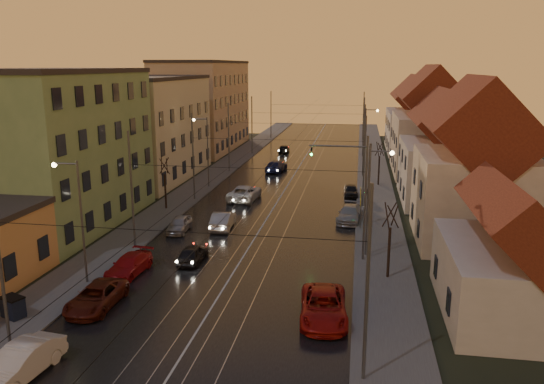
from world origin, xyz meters
The scene contains 49 objects.
ground centered at (0.00, 0.00, 0.00)m, with size 160.00×160.00×0.00m, color black.
road centered at (0.00, 40.00, 0.02)m, with size 16.00×120.00×0.04m, color black.
sidewalk_left centered at (-10.00, 40.00, 0.07)m, with size 4.00×120.00×0.15m, color #4C4C4C.
sidewalk_right centered at (10.00, 40.00, 0.07)m, with size 4.00×120.00×0.15m, color #4C4C4C.
tram_rail_0 centered at (-2.20, 40.00, 0.06)m, with size 0.06×120.00×0.03m, color gray.
tram_rail_1 centered at (-0.77, 40.00, 0.06)m, with size 0.06×120.00×0.03m, color gray.
tram_rail_2 centered at (0.77, 40.00, 0.06)m, with size 0.06×120.00×0.03m, color gray.
tram_rail_3 centered at (2.20, 40.00, 0.06)m, with size 0.06×120.00×0.03m, color gray.
apartment_left_1 centered at (-17.50, 14.00, 6.50)m, with size 10.00×18.00×13.00m, color #658856.
apartment_left_2 centered at (-17.50, 34.00, 6.00)m, with size 10.00×20.00×12.00m, color #C1BB95.
apartment_left_3 centered at (-17.50, 58.00, 7.00)m, with size 10.00×24.00×14.00m, color tan.
house_right_0 centered at (17.00, 2.00, 2.92)m, with size 8.16×10.20×5.80m.
house_right_1 centered at (17.00, 15.00, 5.45)m, with size 8.67×10.20×10.80m.
house_right_2 centered at (17.00, 28.00, 4.64)m, with size 9.18×12.24×9.20m.
house_right_3 centered at (17.00, 43.00, 5.80)m, with size 9.18×14.28×11.50m.
house_right_4 centered at (17.00, 61.00, 5.05)m, with size 9.18×16.32×10.00m.
catenary_pole_l_0 centered at (-8.60, -6.00, 4.50)m, with size 0.16×0.16×9.00m, color #595B60.
catenary_pole_r_0 centered at (8.60, -6.00, 4.50)m, with size 0.16×0.16×9.00m, color #595B60.
catenary_pole_l_1 centered at (-8.60, 9.00, 4.50)m, with size 0.16×0.16×9.00m, color #595B60.
catenary_pole_r_1 centered at (8.60, 9.00, 4.50)m, with size 0.16×0.16×9.00m, color #595B60.
catenary_pole_l_2 centered at (-8.60, 24.00, 4.50)m, with size 0.16×0.16×9.00m, color #595B60.
catenary_pole_r_2 centered at (8.60, 24.00, 4.50)m, with size 0.16×0.16×9.00m, color #595B60.
catenary_pole_l_3 centered at (-8.60, 39.00, 4.50)m, with size 0.16×0.16×9.00m, color #595B60.
catenary_pole_r_3 centered at (8.60, 39.00, 4.50)m, with size 0.16×0.16×9.00m, color #595B60.
catenary_pole_l_4 centered at (-8.60, 54.00, 4.50)m, with size 0.16×0.16×9.00m, color #595B60.
catenary_pole_r_4 centered at (8.60, 54.00, 4.50)m, with size 0.16×0.16×9.00m, color #595B60.
catenary_pole_l_5 centered at (-8.60, 72.00, 4.50)m, with size 0.16×0.16×9.00m, color #595B60.
catenary_pole_r_5 centered at (8.60, 72.00, 4.50)m, with size 0.16×0.16×9.00m, color #595B60.
street_lamp_0 centered at (-9.10, 2.00, 4.89)m, with size 1.75×0.32×8.00m.
street_lamp_1 centered at (9.10, 10.00, 4.89)m, with size 1.75×0.32×8.00m.
street_lamp_2 centered at (-9.10, 30.00, 4.89)m, with size 1.75×0.32×8.00m.
street_lamp_3 centered at (9.10, 46.00, 4.89)m, with size 1.75×0.32×8.00m.
traffic_light_mast centered at (7.99, 18.00, 4.60)m, with size 5.30×0.32×7.20m.
bare_tree_0 centered at (-10.20, 20.00, 2.49)m, with size 1.09×1.09×5.11m.
bare_tree_1 centered at (10.20, 6.00, 2.49)m, with size 1.09×1.09×5.11m.
bare_tree_2 centered at (10.40, 34.00, 2.49)m, with size 1.09×1.09×5.11m.
driving_car_0 centered at (-3.33, 6.85, 0.63)m, with size 1.49×3.71×1.27m, color black.
driving_car_1 centered at (-3.23, 15.01, 0.74)m, with size 1.57×4.51×1.48m, color #A6A7AC.
driving_car_2 centered at (-3.48, 24.90, 0.78)m, with size 2.60×5.64×1.57m, color silver.
driving_car_3 centered at (-2.63, 40.41, 0.75)m, with size 2.09×5.15×1.49m, color #161C44.
driving_car_4 centered at (-3.77, 55.67, 0.67)m, with size 1.58×3.92×1.34m, color black.
parked_left_0 centered at (-6.46, -8.24, 0.75)m, with size 1.59×4.55×1.50m, color silver.
parked_left_1 centered at (-6.55, -1.08, 0.66)m, with size 2.20×4.76×1.32m, color #4D160D.
parked_left_2 centered at (-6.82, 3.99, 0.64)m, with size 1.80×4.42×1.28m, color maroon.
parked_left_3 centered at (-6.62, 13.52, 0.64)m, with size 1.51×3.76×1.28m, color #A1A1A7.
parked_right_0 centered at (6.45, -0.38, 0.76)m, with size 2.51×5.44×1.51m, color #A51410.
parked_right_1 centered at (7.44, 18.91, 0.69)m, with size 1.94×4.78×1.39m, color #9C9DA1.
parked_right_2 centered at (7.34, 28.42, 0.62)m, with size 1.45×3.61×1.23m, color black.
dumpster centered at (-10.35, -3.19, 0.70)m, with size 1.20×0.80×1.10m, color black.
Camera 1 is at (8.03, -27.24, 13.60)m, focal length 35.00 mm.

